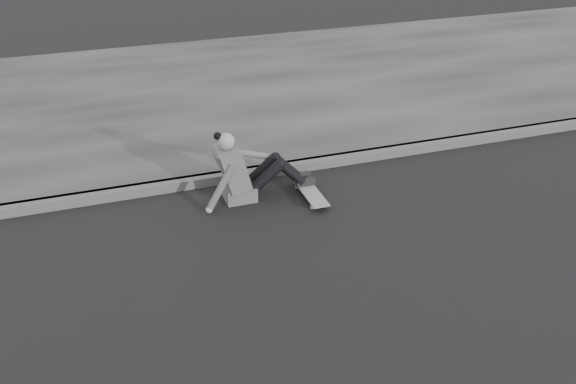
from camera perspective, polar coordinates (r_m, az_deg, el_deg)
The scene contains 5 objects.
ground at distance 6.28m, azimuth 8.93°, elevation -8.16°, with size 80.00×80.00×0.00m, color black.
curb at distance 8.26m, azimuth 0.90°, elevation 2.33°, with size 24.00×0.16×0.12m, color #525252.
sidewalk at distance 10.92m, azimuth -4.50°, elevation 9.02°, with size 24.00×6.00×0.12m, color #393939.
skateboard at distance 7.61m, azimuth 1.98°, elevation -0.02°, with size 0.20×0.78×0.09m.
seated_woman at distance 7.49m, azimuth -3.92°, elevation 1.91°, with size 1.38×0.46×0.88m.
Camera 1 is at (-2.51, -4.37, 3.73)m, focal length 40.00 mm.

